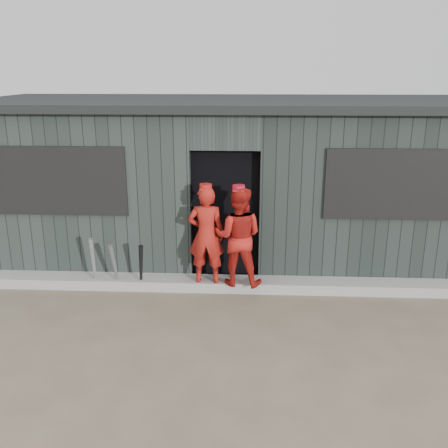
# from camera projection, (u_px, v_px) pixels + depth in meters

# --- Properties ---
(ground) EXTENTS (80.00, 80.00, 0.00)m
(ground) POSITION_uv_depth(u_px,v_px,m) (216.00, 356.00, 5.59)
(ground) COLOR brown
(ground) RESTS_ON ground
(curb) EXTENTS (8.00, 0.36, 0.15)m
(curb) POSITION_uv_depth(u_px,v_px,m) (224.00, 284.00, 7.30)
(curb) COLOR gray
(curb) RESTS_ON ground
(bat_left) EXTENTS (0.09, 0.22, 0.81)m
(bat_left) POSITION_uv_depth(u_px,v_px,m) (94.00, 264.00, 7.17)
(bat_left) COLOR #9897A0
(bat_left) RESTS_ON ground
(bat_mid) EXTENTS (0.12, 0.26, 0.73)m
(bat_mid) POSITION_uv_depth(u_px,v_px,m) (115.00, 267.00, 7.16)
(bat_mid) COLOR gray
(bat_mid) RESTS_ON ground
(bat_right) EXTENTS (0.15, 0.25, 0.73)m
(bat_right) POSITION_uv_depth(u_px,v_px,m) (141.00, 267.00, 7.15)
(bat_right) COLOR black
(bat_right) RESTS_ON ground
(player_red_left) EXTENTS (0.52, 0.35, 1.41)m
(player_red_left) POSITION_uv_depth(u_px,v_px,m) (206.00, 235.00, 6.99)
(player_red_left) COLOR #A21B14
(player_red_left) RESTS_ON curb
(player_red_right) EXTENTS (0.74, 0.61, 1.41)m
(player_red_right) POSITION_uv_depth(u_px,v_px,m) (238.00, 236.00, 6.94)
(player_red_right) COLOR #AD1B15
(player_red_right) RESTS_ON curb
(player_grey_back) EXTENTS (0.65, 0.55, 1.13)m
(player_grey_back) POSITION_uv_depth(u_px,v_px,m) (262.00, 240.00, 7.69)
(player_grey_back) COLOR silver
(player_grey_back) RESTS_ON ground
(dugout) EXTENTS (8.30, 3.30, 2.62)m
(dugout) POSITION_uv_depth(u_px,v_px,m) (229.00, 179.00, 8.55)
(dugout) COLOR black
(dugout) RESTS_ON ground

